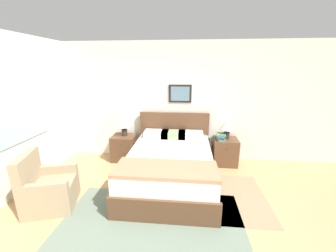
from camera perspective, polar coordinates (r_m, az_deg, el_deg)
name	(u,v)px	position (r m, az deg, el deg)	size (l,w,h in m)	color
wall_back	(182,102)	(4.64, 4.01, 6.56)	(7.71, 0.09, 2.60)	silver
wall_left	(23,113)	(4.31, -35.20, 2.94)	(0.08, 5.10, 2.60)	silver
area_rug_main	(148,237)	(2.95, -5.48, -28.28)	(2.50, 1.97, 0.01)	slate
area_rug_bedside	(237,197)	(3.75, 18.48, -18.12)	(0.92, 1.38, 0.01)	#897556
bed	(170,165)	(3.85, 0.60, -10.85)	(1.54, 2.18, 1.09)	brown
armchair	(48,189)	(3.72, -30.34, -14.78)	(0.83, 0.83, 0.87)	#998466
nightstand_near_window	(124,148)	(4.83, -12.02, -5.90)	(0.51, 0.49, 0.57)	brown
nightstand_by_door	(225,151)	(4.69, 15.47, -6.81)	(0.51, 0.49, 0.57)	brown
table_lamp_near_window	(124,123)	(4.67, -12.11, 0.77)	(0.29, 0.29, 0.42)	#2D2823
table_lamp_by_door	(227,126)	(4.53, 16.09, 0.04)	(0.29, 0.29, 0.42)	#2D2823
book_thick_bottom	(221,139)	(4.52, 14.42, -3.43)	(0.18, 0.29, 0.04)	#4C7551
book_hardcover_middle	(221,137)	(4.51, 14.45, -3.03)	(0.14, 0.21, 0.03)	#335693
book_novel_upper	(221,136)	(4.50, 14.47, -2.71)	(0.18, 0.28, 0.03)	#335693
book_slim_near_top	(221,135)	(4.49, 14.50, -2.32)	(0.21, 0.24, 0.04)	#4C7551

